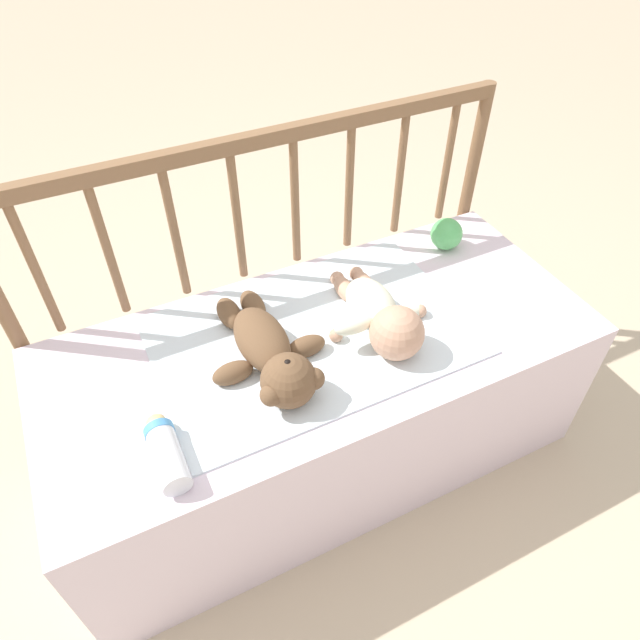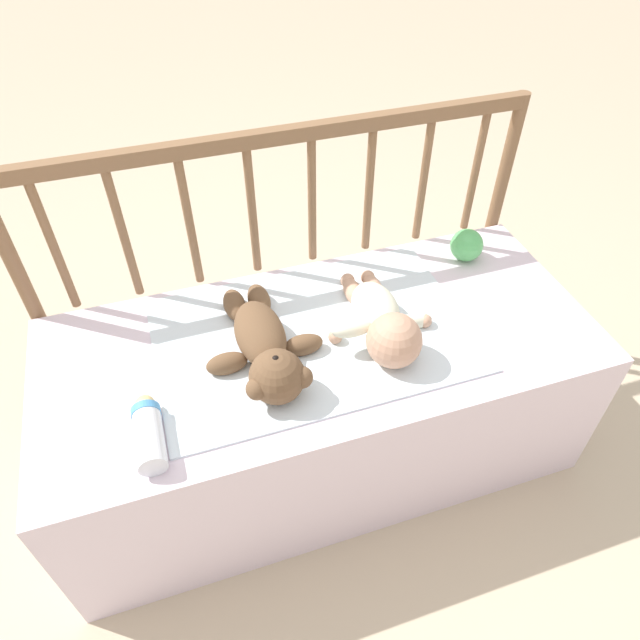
{
  "view_description": "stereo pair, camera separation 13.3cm",
  "coord_description": "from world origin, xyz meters",
  "px_view_note": "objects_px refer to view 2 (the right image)",
  "views": [
    {
      "loc": [
        -0.42,
        -0.86,
        1.44
      ],
      "look_at": [
        0.0,
        0.01,
        0.51
      ],
      "focal_mm": 32.0,
      "sensor_mm": 36.0,
      "label": 1
    },
    {
      "loc": [
        -0.3,
        -0.91,
        1.44
      ],
      "look_at": [
        0.0,
        0.01,
        0.51
      ],
      "focal_mm": 32.0,
      "sensor_mm": 36.0,
      "label": 2
    }
  ],
  "objects_px": {
    "teddy_bear": "(265,347)",
    "baby": "(382,321)",
    "toy_ball": "(467,245)",
    "baby_bottle": "(149,431)"
  },
  "relations": [
    {
      "from": "baby",
      "to": "baby_bottle",
      "type": "bearing_deg",
      "value": -167.02
    },
    {
      "from": "baby_bottle",
      "to": "teddy_bear",
      "type": "bearing_deg",
      "value": 25.88
    },
    {
      "from": "baby",
      "to": "toy_ball",
      "type": "distance_m",
      "value": 0.4
    },
    {
      "from": "teddy_bear",
      "to": "baby_bottle",
      "type": "xyz_separation_m",
      "value": [
        -0.28,
        -0.13,
        -0.02
      ]
    },
    {
      "from": "baby_bottle",
      "to": "toy_ball",
      "type": "relative_size",
      "value": 2.0
    },
    {
      "from": "teddy_bear",
      "to": "baby",
      "type": "height_order",
      "value": "baby"
    },
    {
      "from": "baby",
      "to": "toy_ball",
      "type": "bearing_deg",
      "value": 31.89
    },
    {
      "from": "baby_bottle",
      "to": "toy_ball",
      "type": "height_order",
      "value": "toy_ball"
    },
    {
      "from": "baby",
      "to": "teddy_bear",
      "type": "bearing_deg",
      "value": 178.99
    },
    {
      "from": "baby",
      "to": "baby_bottle",
      "type": "height_order",
      "value": "baby"
    }
  ]
}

